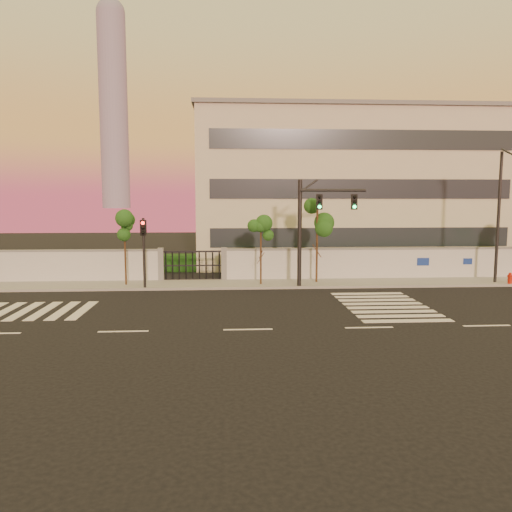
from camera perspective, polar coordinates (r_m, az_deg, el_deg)
The scene contains 14 objects.
ground at distance 20.46m, azimuth -0.92°, elevation -8.41°, with size 120.00×120.00×0.00m, color black.
sidewalk at distance 30.71m, azimuth -1.81°, elevation -3.22°, with size 60.00×3.00×0.15m, color gray.
perimeter_wall at distance 32.04m, azimuth -1.71°, elevation -1.01°, with size 60.00×0.36×2.20m.
hedge_row at distance 34.84m, azimuth -0.10°, elevation -0.82°, with size 41.00×4.25×1.80m.
institutional_building at distance 42.90m, azimuth 9.91°, elevation 7.61°, with size 24.40×12.40×12.25m.
distant_skyscraper at distance 311.73m, azimuth -16.00°, elevation 16.77°, with size 16.00×16.00×118.00m.
road_markings at distance 24.10m, azimuth -5.11°, elevation -6.12°, with size 57.00×7.62×0.02m.
street_tree_c at distance 30.74m, azimuth -14.76°, elevation 2.83°, with size 1.33×1.05×4.63m.
street_tree_d at distance 29.96m, azimuth 0.60°, elevation 2.31°, with size 1.34×1.07×4.17m.
street_tree_e at distance 30.91m, azimuth 7.05°, elevation 3.82°, with size 1.56×1.24×5.22m.
traffic_signal_main at distance 29.48m, azimuth 6.58°, elevation 4.09°, with size 4.05×0.51×6.40m.
traffic_signal_secondary at distance 29.49m, azimuth -12.71°, elevation 1.28°, with size 0.33×0.33×4.19m.
streetlight_east at distance 33.86m, azimuth 26.15°, elevation 4.72°, with size 0.51×2.05×8.51m.
fire_hydrant at distance 34.12m, azimuth 27.02°, elevation -2.38°, with size 0.33×0.31×0.83m.
Camera 1 is at (-0.88, -19.75, 5.28)m, focal length 35.00 mm.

